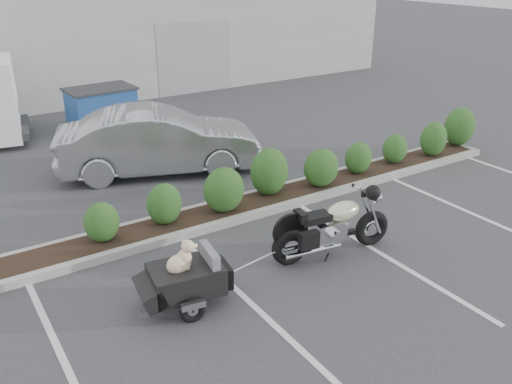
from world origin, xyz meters
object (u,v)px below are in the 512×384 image
motorcycle (333,227)px  sedan (159,141)px  dumpster (102,108)px  pet_trailer (185,278)px

motorcycle → sedan: (-0.90, 5.27, 0.24)m
motorcycle → dumpster: 9.45m
motorcycle → sedan: bearing=108.2°
pet_trailer → dumpster: (1.84, 9.37, 0.17)m
pet_trailer → dumpster: bearing=87.4°
pet_trailer → dumpster: dumpster is taller
motorcycle → pet_trailer: 2.78m
motorcycle → pet_trailer: bearing=-172.0°
motorcycle → dumpster: bearing=104.3°
motorcycle → sedan: 5.35m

